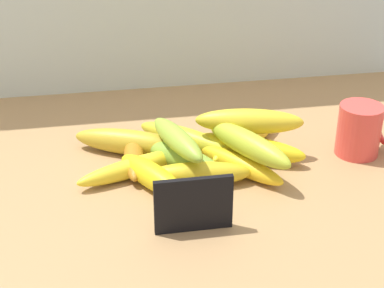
{
  "coord_description": "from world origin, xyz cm",
  "views": [
    {
      "loc": [
        -11.58,
        -83.39,
        54.48
      ],
      "look_at": [
        3.63,
        2.11,
        8.0
      ],
      "focal_mm": 57.5,
      "sensor_mm": 36.0,
      "label": 1
    }
  ],
  "objects_px": {
    "banana_7": "(136,167)",
    "banana_2": "(152,176)",
    "banana_1": "(132,143)",
    "banana_8": "(198,174)",
    "coffee_mug": "(361,130)",
    "banana_5": "(245,148)",
    "banana_10": "(177,139)",
    "banana_4": "(186,139)",
    "banana_6": "(241,166)",
    "banana_11": "(249,121)",
    "banana_3": "(246,140)",
    "chalkboard_sign": "(193,206)",
    "banana_9": "(134,156)",
    "banana_0": "(183,159)",
    "banana_12": "(248,144)"
  },
  "relations": [
    {
      "from": "banana_7",
      "to": "banana_2",
      "type": "bearing_deg",
      "value": -62.02
    },
    {
      "from": "banana_1",
      "to": "banana_2",
      "type": "height_order",
      "value": "banana_1"
    },
    {
      "from": "banana_8",
      "to": "coffee_mug",
      "type": "bearing_deg",
      "value": 10.54
    },
    {
      "from": "banana_5",
      "to": "banana_10",
      "type": "bearing_deg",
      "value": -169.9
    },
    {
      "from": "banana_2",
      "to": "banana_4",
      "type": "bearing_deg",
      "value": 56.93
    },
    {
      "from": "coffee_mug",
      "to": "banana_6",
      "type": "xyz_separation_m",
      "value": [
        -0.22,
        -0.04,
        -0.03
      ]
    },
    {
      "from": "banana_10",
      "to": "banana_11",
      "type": "height_order",
      "value": "banana_11"
    },
    {
      "from": "banana_6",
      "to": "banana_11",
      "type": "bearing_deg",
      "value": 64.9
    },
    {
      "from": "banana_3",
      "to": "banana_7",
      "type": "xyz_separation_m",
      "value": [
        -0.2,
        -0.06,
        -0.0
      ]
    },
    {
      "from": "banana_7",
      "to": "banana_11",
      "type": "relative_size",
      "value": 1.13
    },
    {
      "from": "banana_1",
      "to": "banana_10",
      "type": "bearing_deg",
      "value": -46.89
    },
    {
      "from": "chalkboard_sign",
      "to": "banana_6",
      "type": "distance_m",
      "value": 0.17
    },
    {
      "from": "banana_3",
      "to": "banana_9",
      "type": "height_order",
      "value": "same"
    },
    {
      "from": "banana_5",
      "to": "banana_1",
      "type": "bearing_deg",
      "value": 164.56
    },
    {
      "from": "banana_2",
      "to": "banana_5",
      "type": "distance_m",
      "value": 0.18
    },
    {
      "from": "banana_4",
      "to": "banana_10",
      "type": "xyz_separation_m",
      "value": [
        -0.03,
        -0.07,
        0.04
      ]
    },
    {
      "from": "banana_9",
      "to": "banana_11",
      "type": "xyz_separation_m",
      "value": [
        0.2,
        -0.0,
        0.05
      ]
    },
    {
      "from": "banana_4",
      "to": "banana_7",
      "type": "bearing_deg",
      "value": -141.3
    },
    {
      "from": "banana_2",
      "to": "banana_8",
      "type": "bearing_deg",
      "value": -6.24
    },
    {
      "from": "coffee_mug",
      "to": "banana_8",
      "type": "height_order",
      "value": "coffee_mug"
    },
    {
      "from": "banana_3",
      "to": "banana_6",
      "type": "height_order",
      "value": "same"
    },
    {
      "from": "banana_6",
      "to": "banana_9",
      "type": "relative_size",
      "value": 1.1
    },
    {
      "from": "banana_3",
      "to": "banana_10",
      "type": "xyz_separation_m",
      "value": [
        -0.13,
        -0.06,
        0.04
      ]
    },
    {
      "from": "banana_0",
      "to": "banana_3",
      "type": "xyz_separation_m",
      "value": [
        0.12,
        0.05,
        -0.0
      ]
    },
    {
      "from": "banana_5",
      "to": "banana_4",
      "type": "bearing_deg",
      "value": 149.25
    },
    {
      "from": "banana_5",
      "to": "banana_12",
      "type": "height_order",
      "value": "banana_12"
    },
    {
      "from": "banana_8",
      "to": "banana_12",
      "type": "bearing_deg",
      "value": 16.01
    },
    {
      "from": "banana_0",
      "to": "banana_2",
      "type": "relative_size",
      "value": 1.02
    },
    {
      "from": "coffee_mug",
      "to": "banana_4",
      "type": "bearing_deg",
      "value": 166.83
    },
    {
      "from": "banana_11",
      "to": "coffee_mug",
      "type": "bearing_deg",
      "value": -7.93
    },
    {
      "from": "banana_6",
      "to": "banana_10",
      "type": "relative_size",
      "value": 1.09
    },
    {
      "from": "coffee_mug",
      "to": "banana_6",
      "type": "distance_m",
      "value": 0.22
    },
    {
      "from": "banana_1",
      "to": "banana_10",
      "type": "distance_m",
      "value": 0.11
    },
    {
      "from": "banana_8",
      "to": "banana_11",
      "type": "bearing_deg",
      "value": 38.18
    },
    {
      "from": "banana_0",
      "to": "chalkboard_sign",
      "type": "bearing_deg",
      "value": -94.38
    },
    {
      "from": "banana_3",
      "to": "banana_10",
      "type": "relative_size",
      "value": 1.2
    },
    {
      "from": "banana_7",
      "to": "banana_9",
      "type": "xyz_separation_m",
      "value": [
        -0.0,
        0.04,
        0.0
      ]
    },
    {
      "from": "banana_0",
      "to": "banana_4",
      "type": "distance_m",
      "value": 0.07
    },
    {
      "from": "banana_12",
      "to": "banana_3",
      "type": "bearing_deg",
      "value": 76.85
    },
    {
      "from": "banana_9",
      "to": "banana_8",
      "type": "bearing_deg",
      "value": -41.29
    },
    {
      "from": "banana_9",
      "to": "banana_12",
      "type": "xyz_separation_m",
      "value": [
        0.18,
        -0.06,
        0.04
      ]
    },
    {
      "from": "banana_0",
      "to": "banana_12",
      "type": "height_order",
      "value": "banana_12"
    },
    {
      "from": "chalkboard_sign",
      "to": "banana_4",
      "type": "height_order",
      "value": "chalkboard_sign"
    },
    {
      "from": "banana_3",
      "to": "banana_0",
      "type": "bearing_deg",
      "value": -155.84
    },
    {
      "from": "banana_0",
      "to": "banana_1",
      "type": "height_order",
      "value": "banana_1"
    },
    {
      "from": "banana_8",
      "to": "banana_7",
      "type": "bearing_deg",
      "value": 153.44
    },
    {
      "from": "chalkboard_sign",
      "to": "banana_3",
      "type": "relative_size",
      "value": 0.58
    },
    {
      "from": "banana_1",
      "to": "banana_9",
      "type": "height_order",
      "value": "banana_1"
    },
    {
      "from": "banana_0",
      "to": "banana_2",
      "type": "xyz_separation_m",
      "value": [
        -0.06,
        -0.04,
        -0.0
      ]
    },
    {
      "from": "banana_10",
      "to": "banana_4",
      "type": "bearing_deg",
      "value": 70.18
    }
  ]
}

